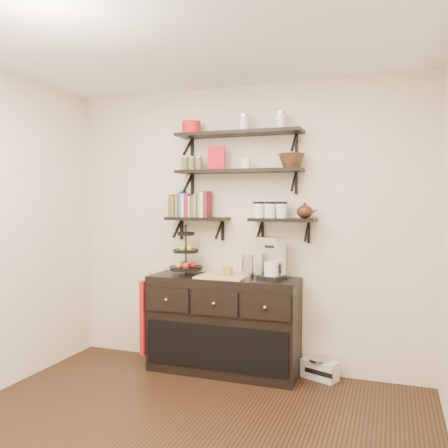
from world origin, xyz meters
TOP-DOWN VIEW (x-y plane):
  - ceiling at (0.00, 0.00)m, footprint 3.50×3.50m
  - back_wall at (0.00, 1.75)m, footprint 3.50×0.02m
  - shelf_top at (0.00, 1.62)m, footprint 1.20×0.27m
  - shelf_mid at (0.00, 1.62)m, footprint 1.20×0.27m
  - shelf_low_left at (-0.42, 1.63)m, footprint 0.60×0.25m
  - shelf_low_right at (0.42, 1.63)m, footprint 0.60×0.25m
  - cookbooks at (-0.47, 1.63)m, footprint 0.43×0.15m
  - glass_canisters at (0.30, 1.63)m, footprint 0.32×0.10m
  - sideboard at (-0.11, 1.51)m, footprint 1.40×0.50m
  - fruit_stand at (-0.49, 1.52)m, footprint 0.31×0.31m
  - candle at (-0.07, 1.51)m, footprint 0.08×0.08m
  - coffee_maker at (0.35, 1.54)m, footprint 0.26×0.26m
  - thermal_carafe at (0.13, 1.49)m, footprint 0.11×0.11m
  - apron at (-0.84, 1.41)m, footprint 0.04×0.30m
  - radio at (0.77, 1.64)m, footprint 0.35×0.28m
  - recipe_box at (-0.22, 1.61)m, footprint 0.17×0.10m
  - walnut_bowl at (0.50, 1.61)m, footprint 0.24×0.24m
  - ramekins at (0.07, 1.61)m, footprint 0.09×0.09m
  - teapot at (0.62, 1.63)m, footprint 0.22×0.18m
  - red_pot at (-0.48, 1.61)m, footprint 0.18×0.18m

SIDE VIEW (x-z plane):
  - radio at x=0.77m, z-range 0.00..0.19m
  - sideboard at x=-0.11m, z-range -0.01..0.91m
  - apron at x=-0.84m, z-range 0.15..0.85m
  - candle at x=-0.07m, z-range 0.92..1.00m
  - thermal_carafe at x=0.13m, z-range 0.90..1.12m
  - fruit_stand at x=-0.49m, z-range 0.83..1.29m
  - coffee_maker at x=0.35m, z-range 0.89..1.27m
  - back_wall at x=0.00m, z-range 0.00..2.70m
  - shelf_low_left at x=-0.42m, z-range 1.31..1.54m
  - shelf_low_right at x=0.42m, z-range 1.31..1.54m
  - glass_canisters at x=0.30m, z-range 1.45..1.58m
  - teapot at x=0.62m, z-range 1.45..1.60m
  - cookbooks at x=-0.47m, z-range 1.44..1.70m
  - shelf_mid at x=0.00m, z-range 1.77..2.00m
  - ramekins at x=0.07m, z-range 1.90..2.00m
  - walnut_bowl at x=0.50m, z-range 1.90..2.03m
  - recipe_box at x=-0.22m, z-range 1.90..2.12m
  - shelf_top at x=0.00m, z-range 2.12..2.35m
  - red_pot at x=-0.48m, z-range 2.25..2.37m
  - ceiling at x=0.00m, z-range 2.69..2.71m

